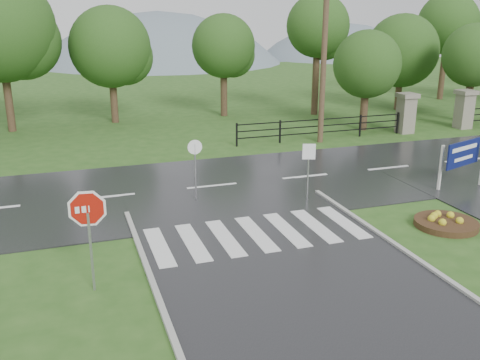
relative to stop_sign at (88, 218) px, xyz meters
name	(u,v)px	position (x,y,z in m)	size (l,w,h in m)	color
ground	(334,320)	(4.95, -3.11, -1.91)	(120.00, 120.00, 0.00)	#2B521B
main_road	(212,187)	(4.95, 6.89, -1.91)	(90.00, 8.00, 0.04)	black
crosswalk	(256,233)	(4.95, 1.89, -1.85)	(6.50, 2.80, 0.02)	silver
pillar_west	(406,112)	(17.95, 12.89, -0.73)	(1.00, 1.00, 2.24)	gray
pillar_east	(464,108)	(21.95, 12.89, -0.73)	(1.00, 1.00, 2.24)	gray
fence_west	(321,126)	(12.70, 12.89, -1.18)	(9.58, 0.08, 1.20)	black
hills	(133,174)	(8.44, 61.89, -17.44)	(102.00, 48.00, 48.00)	slate
treeline	(167,120)	(5.95, 20.89, -1.91)	(83.20, 5.20, 10.00)	#204615
stop_sign	(88,218)	(0.00, 0.00, 0.00)	(1.21, 0.17, 2.74)	#939399
estate_billboard	(463,156)	(14.03, 3.69, -0.61)	(2.08, 0.76, 1.88)	silver
flower_bed	(446,222)	(10.94, 0.63, -1.76)	(1.98, 1.98, 0.40)	#332111
reg_sign_small	(309,160)	(7.85, 4.38, -0.42)	(0.45, 0.17, 2.09)	#939399
reg_sign_round	(195,163)	(3.98, 5.58, -0.48)	(0.53, 0.06, 2.26)	#939399
utility_pole_east	(324,57)	(12.41, 12.39, 2.49)	(1.54, 0.29, 8.64)	#473523
entrance_tree_left	(367,65)	(16.16, 14.39, 1.82)	(3.79, 3.79, 5.65)	#3D2B1C
entrance_tree_right	(474,56)	(23.50, 14.39, 2.13)	(3.76, 3.76, 5.95)	#3D2B1C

